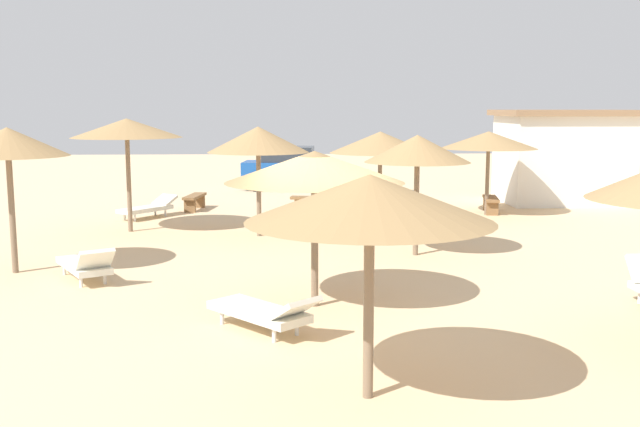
# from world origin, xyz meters

# --- Properties ---
(ground_plane) EXTENTS (80.00, 80.00, 0.00)m
(ground_plane) POSITION_xyz_m (0.00, 0.00, 0.00)
(ground_plane) COLOR #DBBA8C
(parasol_0) EXTENTS (2.83, 2.83, 2.62)m
(parasol_0) POSITION_xyz_m (1.97, 8.86, 2.32)
(parasol_0) COLOR #75604C
(parasol_0) RESTS_ON ground
(parasol_1) EXTENTS (2.89, 2.89, 3.00)m
(parasol_1) POSITION_xyz_m (-4.82, 8.10, 2.74)
(parasol_1) COLOR #75604C
(parasol_1) RESTS_ON ground
(parasol_2) EXTENTS (2.34, 2.34, 2.90)m
(parasol_2) POSITION_xyz_m (-6.11, 3.31, 2.60)
(parasol_2) COLOR #75604C
(parasol_2) RESTS_ON ground
(parasol_3) EXTENTS (2.95, 2.95, 2.59)m
(parasol_3) POSITION_xyz_m (-0.21, 0.56, 2.32)
(parasol_3) COLOR #75604C
(parasol_3) RESTS_ON ground
(parasol_5) EXTENTS (2.59, 2.59, 2.81)m
(parasol_5) POSITION_xyz_m (-1.36, 7.26, 2.47)
(parasol_5) COLOR #75604C
(parasol_5) RESTS_ON ground
(parasol_6) EXTENTS (2.93, 2.93, 2.56)m
(parasol_6) POSITION_xyz_m (5.52, 10.62, 2.29)
(parasol_6) COLOR #75604C
(parasol_6) RESTS_ON ground
(parasol_7) EXTENTS (2.78, 2.78, 2.56)m
(parasol_7) POSITION_xyz_m (0.24, -3.30, 2.29)
(parasol_7) COLOR #75604C
(parasol_7) RESTS_ON ground
(parasol_8) EXTENTS (2.35, 2.35, 2.69)m
(parasol_8) POSITION_xyz_m (2.23, 4.65, 2.38)
(parasol_8) COLOR #75604C
(parasol_8) RESTS_ON ground
(lounger_0) EXTENTS (1.75, 1.78, 0.79)m
(lounger_0) POSITION_xyz_m (2.49, 11.03, 0.32)
(lounger_0) COLOR silver
(lounger_0) RESTS_ON ground
(lounger_1) EXTENTS (1.66, 1.91, 0.62)m
(lounger_1) POSITION_xyz_m (-4.78, 10.51, 0.31)
(lounger_1) COLOR silver
(lounger_1) RESTS_ON ground
(lounger_2) EXTENTS (1.50, 1.94, 0.75)m
(lounger_2) POSITION_xyz_m (-4.50, 2.52, 0.32)
(lounger_2) COLOR silver
(lounger_2) RESTS_ON ground
(lounger_3) EXTENTS (1.75, 1.84, 0.67)m
(lounger_3) POSITION_xyz_m (-1.01, -0.81, 0.31)
(lounger_3) COLOR silver
(lounger_3) RESTS_ON ground
(bench_0) EXTENTS (0.62, 1.54, 0.49)m
(bench_0) POSITION_xyz_m (-3.60, 12.11, 0.35)
(bench_0) COLOR brown
(bench_0) RESTS_ON ground
(bench_1) EXTENTS (0.67, 1.55, 0.49)m
(bench_1) POSITION_xyz_m (5.77, 11.02, 0.35)
(bench_1) COLOR brown
(bench_1) RESTS_ON ground
(bench_2) EXTENTS (1.55, 0.67, 0.49)m
(bench_2) POSITION_xyz_m (0.24, 11.46, 0.35)
(bench_2) COLOR brown
(bench_2) RESTS_ON ground
(parked_car) EXTENTS (4.16, 2.34, 1.72)m
(parked_car) POSITION_xyz_m (-0.39, 17.95, 0.82)
(parked_car) COLOR #194C9E
(parked_car) RESTS_ON ground
(beach_cabana) EXTENTS (4.43, 3.39, 3.20)m
(beach_cabana) POSITION_xyz_m (8.91, 13.41, 1.62)
(beach_cabana) COLOR white
(beach_cabana) RESTS_ON ground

